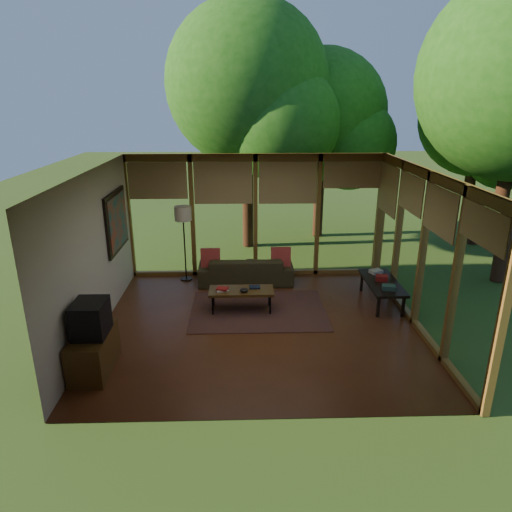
{
  "coord_description": "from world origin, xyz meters",
  "views": [
    {
      "loc": [
        -0.29,
        -7.21,
        3.79
      ],
      "look_at": [
        -0.04,
        0.7,
        1.05
      ],
      "focal_mm": 32.0,
      "sensor_mm": 36.0,
      "label": 1
    }
  ],
  "objects_px": {
    "television": "(90,318)",
    "floor_lamp": "(183,218)",
    "media_cabinet": "(94,352)",
    "sofa": "(246,270)",
    "side_console": "(382,284)",
    "coffee_table": "(241,291)"
  },
  "relations": [
    {
      "from": "media_cabinet",
      "to": "floor_lamp",
      "type": "bearing_deg",
      "value": 75.29
    },
    {
      "from": "television",
      "to": "coffee_table",
      "type": "xyz_separation_m",
      "value": [
        2.13,
        1.94,
        -0.46
      ]
    },
    {
      "from": "sofa",
      "to": "television",
      "type": "height_order",
      "value": "television"
    },
    {
      "from": "sofa",
      "to": "side_console",
      "type": "height_order",
      "value": "sofa"
    },
    {
      "from": "media_cabinet",
      "to": "coffee_table",
      "type": "distance_m",
      "value": 2.9
    },
    {
      "from": "television",
      "to": "side_console",
      "type": "bearing_deg",
      "value": 24.32
    },
    {
      "from": "television",
      "to": "floor_lamp",
      "type": "relative_size",
      "value": 0.33
    },
    {
      "from": "sofa",
      "to": "coffee_table",
      "type": "bearing_deg",
      "value": 85.51
    },
    {
      "from": "media_cabinet",
      "to": "side_console",
      "type": "relative_size",
      "value": 0.71
    },
    {
      "from": "television",
      "to": "floor_lamp",
      "type": "xyz_separation_m",
      "value": [
        0.91,
        3.54,
        0.56
      ]
    },
    {
      "from": "sofa",
      "to": "side_console",
      "type": "distance_m",
      "value": 2.87
    },
    {
      "from": "television",
      "to": "coffee_table",
      "type": "relative_size",
      "value": 0.46
    },
    {
      "from": "sofa",
      "to": "television",
      "type": "xyz_separation_m",
      "value": [
        -2.23,
        -3.34,
        0.56
      ]
    },
    {
      "from": "side_console",
      "to": "floor_lamp",
      "type": "bearing_deg",
      "value": 161.08
    },
    {
      "from": "sofa",
      "to": "floor_lamp",
      "type": "distance_m",
      "value": 1.73
    },
    {
      "from": "media_cabinet",
      "to": "sofa",
      "type": "bearing_deg",
      "value": 56.07
    },
    {
      "from": "sofa",
      "to": "side_console",
      "type": "xyz_separation_m",
      "value": [
        2.62,
        -1.15,
        0.12
      ]
    },
    {
      "from": "coffee_table",
      "to": "side_console",
      "type": "xyz_separation_m",
      "value": [
        2.72,
        0.25,
        0.02
      ]
    },
    {
      "from": "media_cabinet",
      "to": "television",
      "type": "height_order",
      "value": "television"
    },
    {
      "from": "sofa",
      "to": "media_cabinet",
      "type": "height_order",
      "value": "media_cabinet"
    },
    {
      "from": "media_cabinet",
      "to": "floor_lamp",
      "type": "height_order",
      "value": "floor_lamp"
    },
    {
      "from": "media_cabinet",
      "to": "coffee_table",
      "type": "height_order",
      "value": "media_cabinet"
    }
  ]
}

